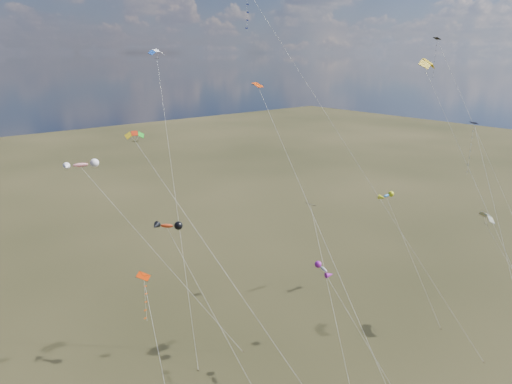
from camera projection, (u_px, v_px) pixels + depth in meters
diamond_black_high at (444, 77)px, 62.43m from camera, size 12.95×15.93×37.12m
diamond_navy_tall at (272, 45)px, 50.28m from camera, size 17.07×24.41×41.97m
diamond_black_mid at (322, 258)px, 48.55m from camera, size 7.32×14.83×19.09m
diamond_red_low at (147, 304)px, 41.79m from camera, size 2.36×9.17×15.94m
diamond_navy_right at (474, 161)px, 52.02m from camera, size 7.72×15.24×27.63m
diamond_orange_center at (309, 204)px, 40.33m from camera, size 1.15×22.89×32.45m
parafoil_yellow at (428, 63)px, 48.89m from camera, size 3.73×23.21×34.92m
parafoil_blue_white at (157, 52)px, 66.61m from camera, size 11.54×25.57×36.00m
parafoil_striped at (488, 215)px, 56.71m from camera, size 5.30×10.86×16.54m
parafoil_tricolor at (137, 137)px, 45.78m from camera, size 9.07×23.77×27.83m
novelty_orange_black at (167, 226)px, 50.74m from camera, size 4.53×13.72×17.18m
novelty_white_purple at (324, 270)px, 48.22m from camera, size 4.50×9.43×13.56m
novelty_redwhite_stripe at (81, 166)px, 53.46m from camera, size 13.75×16.64×23.09m
novelty_blue_yellow at (387, 196)px, 67.36m from camera, size 4.77×13.00×15.34m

